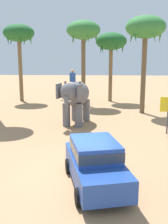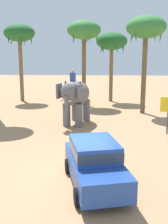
% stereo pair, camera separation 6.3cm
% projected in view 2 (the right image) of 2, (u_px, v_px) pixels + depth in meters
% --- Properties ---
extents(ground_plane, '(120.00, 120.00, 0.00)m').
position_uv_depth(ground_plane, '(79.00, 176.00, 10.70)').
color(ground_plane, tan).
extents(car_sedan_foreground, '(2.61, 4.38, 1.70)m').
position_uv_depth(car_sedan_foreground, '(95.00, 161.00, 9.81)').
color(car_sedan_foreground, '#23479E').
rests_on(car_sedan_foreground, ground).
extents(elephant_with_mahout, '(2.36, 4.01, 3.88)m').
position_uv_depth(elephant_with_mahout, '(76.00, 96.00, 18.62)').
color(elephant_with_mahout, slate).
rests_on(elephant_with_mahout, ground).
extents(palm_tree_behind_elephant, '(3.20, 3.20, 7.91)m').
position_uv_depth(palm_tree_behind_elephant, '(146.00, 30.00, 21.45)').
color(palm_tree_behind_elephant, brown).
rests_on(palm_tree_behind_elephant, ground).
extents(palm_tree_near_hut, '(3.20, 3.20, 8.02)m').
position_uv_depth(palm_tree_near_hut, '(19.00, 35.00, 27.85)').
color(palm_tree_near_hut, brown).
rests_on(palm_tree_near_hut, ground).
extents(palm_tree_far_back, '(3.20, 3.20, 7.16)m').
position_uv_depth(palm_tree_far_back, '(112.00, 43.00, 27.69)').
color(palm_tree_far_back, brown).
rests_on(palm_tree_far_back, ground).
extents(palm_tree_leaning_seaward, '(3.20, 3.20, 8.07)m').
position_uv_depth(palm_tree_leaning_seaward, '(84.00, 32.00, 25.35)').
color(palm_tree_leaning_seaward, brown).
rests_on(palm_tree_leaning_seaward, ground).
extents(signboard_yellow, '(1.00, 0.10, 2.40)m').
position_uv_depth(signboard_yellow, '(168.00, 107.00, 16.29)').
color(signboard_yellow, '#4C4C51').
rests_on(signboard_yellow, ground).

